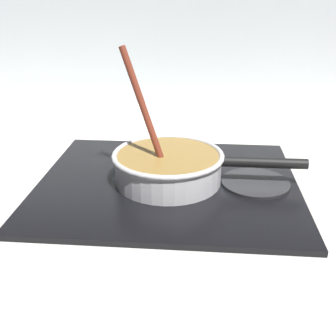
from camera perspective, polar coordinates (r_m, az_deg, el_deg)
ground at (r=0.82m, az=1.94°, el=-7.02°), size 2.40×1.60×0.04m
backsplash_wall at (r=1.50m, az=3.83°, el=19.04°), size 2.40×0.02×0.55m
hob_plate at (r=0.90m, az=0.00°, el=-2.11°), size 0.56×0.48×0.01m
burner_ring at (r=0.90m, az=-0.00°, el=-1.54°), size 0.20×0.20×0.01m
spare_burner at (r=0.91m, az=12.01°, el=-2.00°), size 0.15×0.15×0.01m
cooking_pan at (r=0.89m, az=0.16°, el=0.34°), size 0.41×0.24×0.28m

